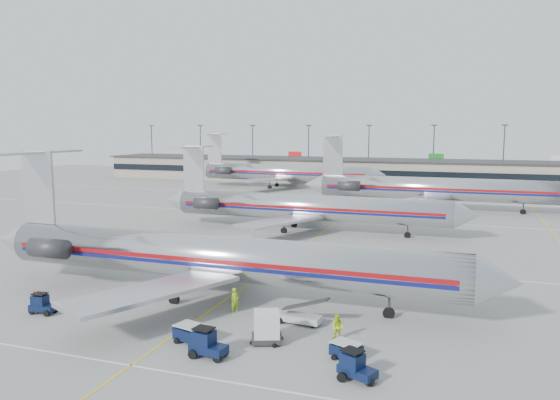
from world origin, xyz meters
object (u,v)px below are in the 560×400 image
at_px(uld_container, 267,327).
at_px(belt_loader, 299,316).
at_px(jet_second_row, 302,207).
at_px(tug_center, 206,344).
at_px(jet_foreground, 209,256).

height_order(uld_container, belt_loader, belt_loader).
distance_m(jet_second_row, tug_center, 43.30).
distance_m(uld_container, belt_loader, 4.30).
xyz_separation_m(jet_second_row, tug_center, (6.76, -42.69, -2.57)).
xyz_separation_m(tug_center, uld_container, (2.74, 3.48, 0.22)).
relative_size(jet_foreground, belt_loader, 11.39).
bearing_deg(belt_loader, uld_container, -98.43).
bearing_deg(jet_second_row, tug_center, -81.00).
bearing_deg(jet_foreground, belt_loader, -20.79).
bearing_deg(belt_loader, tug_center, -111.08).
distance_m(jet_second_row, belt_loader, 36.71).
bearing_deg(tug_center, jet_second_row, 106.71).
bearing_deg(tug_center, jet_foreground, 123.47).
xyz_separation_m(jet_second_row, uld_container, (9.50, -39.21, -2.35)).
relative_size(tug_center, uld_container, 0.98).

